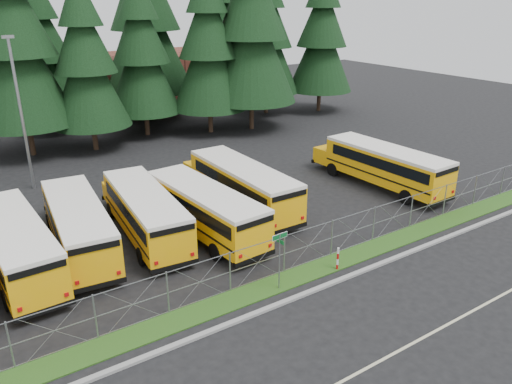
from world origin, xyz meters
TOP-DOWN VIEW (x-y plane):
  - ground at (0.00, 0.00)m, footprint 120.00×120.00m
  - curb at (0.00, -3.10)m, footprint 50.00×0.25m
  - grass_verge at (0.00, -1.70)m, footprint 50.00×1.40m
  - road_lane_line at (0.00, -8.00)m, footprint 50.00×0.12m
  - chainlink_fence at (0.00, -1.00)m, footprint 44.00×0.10m
  - brick_building at (6.00, 40.00)m, footprint 22.00×10.00m
  - bus_1 at (-11.57, 6.11)m, footprint 2.85×10.64m
  - bus_2 at (-8.50, 6.68)m, footprint 3.52×10.65m
  - bus_3 at (-5.04, 6.36)m, footprint 3.41×10.60m
  - bus_4 at (-2.25, 4.95)m, footprint 3.23×10.72m
  - bus_5 at (1.42, 6.80)m, footprint 2.63×10.91m
  - bus_east at (11.52, 4.60)m, footprint 2.99×10.95m
  - street_sign at (-2.07, -2.06)m, footprint 0.84×0.55m
  - striped_bollard at (1.29, -2.26)m, footprint 0.11×0.11m
  - light_standard at (-8.68, 17.55)m, footprint 0.70×0.35m
  - conifer_3 at (-7.08, 25.86)m, footprint 8.01×8.01m
  - conifer_4 at (-2.25, 24.48)m, footprint 6.53×6.53m
  - conifer_5 at (3.36, 26.63)m, footprint 6.72×6.72m
  - conifer_6 at (8.89, 24.17)m, footprint 7.04×7.04m
  - conifer_7 at (12.87, 23.01)m, footprint 8.59×8.59m
  - conifer_8 at (18.22, 28.20)m, footprint 7.17×7.17m
  - conifer_9 at (23.89, 25.75)m, footprint 7.16×7.16m
  - conifer_11 at (-3.73, 32.92)m, footprint 6.70×6.70m
  - conifer_12 at (6.47, 32.85)m, footprint 9.13×9.13m
  - conifer_13 at (16.52, 34.73)m, footprint 7.45×7.45m

SIDE VIEW (x-z plane):
  - ground at x=0.00m, z-range 0.00..0.00m
  - road_lane_line at x=0.00m, z-range 0.00..0.01m
  - grass_verge at x=0.00m, z-range 0.00..0.06m
  - curb at x=0.00m, z-range 0.00..0.12m
  - striped_bollard at x=1.29m, z-range 0.00..1.20m
  - chainlink_fence at x=0.00m, z-range 0.00..2.00m
  - bus_3 at x=-5.04m, z-range 0.00..2.73m
  - bus_2 at x=-8.50m, z-range 0.00..2.74m
  - bus_1 at x=-11.57m, z-range 0.00..2.77m
  - bus_4 at x=-2.25m, z-range 0.00..2.77m
  - bus_east at x=11.52m, z-range 0.00..2.85m
  - bus_5 at x=1.42m, z-range 0.00..2.86m
  - street_sign at x=-2.07m, z-range 0.63..3.44m
  - brick_building at x=6.00m, z-range 0.00..6.00m
  - light_standard at x=-8.68m, z-range 0.43..10.57m
  - conifer_4 at x=-2.25m, z-range 0.00..14.43m
  - conifer_11 at x=-3.73m, z-range 0.00..14.81m
  - conifer_5 at x=3.36m, z-range 0.00..14.85m
  - conifer_6 at x=8.89m, z-range 0.00..15.57m
  - conifer_9 at x=23.89m, z-range 0.00..15.84m
  - conifer_8 at x=18.22m, z-range 0.00..15.87m
  - conifer_13 at x=16.52m, z-range 0.00..16.47m
  - conifer_3 at x=-7.08m, z-range 0.00..17.72m
  - conifer_7 at x=12.87m, z-range 0.00..18.99m
  - conifer_12 at x=6.47m, z-range 0.00..20.19m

